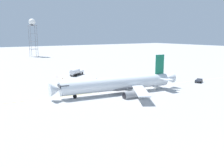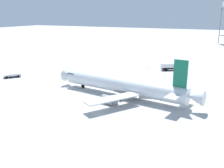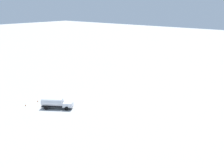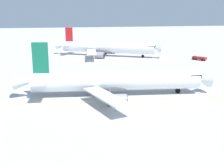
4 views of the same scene
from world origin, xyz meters
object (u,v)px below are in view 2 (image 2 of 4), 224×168
Objects in this scene: airliner_main at (123,86)px; safety_cone_mid at (149,67)px; fuel_tanker_truck at (171,66)px; safety_cone_near at (147,70)px; pushback_tug_truck at (13,75)px.

safety_cone_mid is (-4.99, 37.32, -2.52)m from airliner_main.
fuel_tanker_truck is 9.17m from safety_cone_near.
airliner_main reaches higher than safety_cone_near.
pushback_tug_truck is 10.32× the size of safety_cone_mid.
safety_cone_near is 1.00× the size of safety_cone_mid.
pushback_tug_truck is 48.39m from safety_cone_near.
pushback_tug_truck is 10.32× the size of safety_cone_near.
fuel_tanker_truck reaches higher than pushback_tug_truck.
airliner_main is at bearing -82.29° from safety_cone_near.
fuel_tanker_truck is 14.80× the size of safety_cone_mid.
fuel_tanker_truck reaches higher than safety_cone_mid.
airliner_main is 7.27× the size of pushback_tug_truck.
fuel_tanker_truck is at bearing 163.74° from pushback_tug_truck.
pushback_tug_truck reaches higher than safety_cone_near.
safety_cone_near and safety_cone_mid have the same top height.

